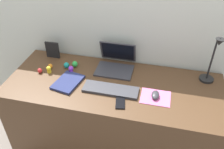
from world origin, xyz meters
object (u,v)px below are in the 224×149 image
object	(u,v)px
keyboard	(111,90)
notebook_pad	(68,82)
desk_lamp	(212,61)
toy_figurine_purple	(71,69)
picture_frame	(52,50)
mouse	(155,95)
toy_figurine_yellow	(49,69)
cell_phone	(120,102)
laptop	(116,62)
toy_figurine_teal	(66,65)
toy_figurine_green	(75,64)
toy_figurine_red	(40,71)
toy_figurine_orange	(50,66)

from	to	relation	value
keyboard	notebook_pad	world-z (taller)	same
desk_lamp	toy_figurine_purple	world-z (taller)	desk_lamp
notebook_pad	picture_frame	size ratio (longest dim) A/B	1.60
mouse	toy_figurine_yellow	world-z (taller)	toy_figurine_yellow
cell_phone	toy_figurine_purple	bearing A→B (deg)	140.66
keyboard	cell_phone	distance (m)	0.15
laptop	mouse	distance (m)	0.47
cell_phone	toy_figurine_yellow	bearing A→B (deg)	150.93
desk_lamp	toy_figurine_yellow	xyz separation A→B (m)	(-1.24, -0.17, -0.16)
mouse	toy_figurine_teal	bearing A→B (deg)	165.15
toy_figurine_teal	toy_figurine_purple	xyz separation A→B (m)	(0.06, -0.06, 0.01)
laptop	keyboard	xyz separation A→B (m)	(0.03, -0.31, -0.04)
toy_figurine_yellow	toy_figurine_green	distance (m)	0.22
toy_figurine_red	toy_figurine_orange	world-z (taller)	same
notebook_pad	toy_figurine_yellow	world-z (taller)	toy_figurine_yellow
toy_figurine_purple	toy_figurine_red	world-z (taller)	toy_figurine_purple
toy_figurine_orange	keyboard	bearing A→B (deg)	-16.56
notebook_pad	toy_figurine_red	world-z (taller)	toy_figurine_red
laptop	notebook_pad	size ratio (longest dim) A/B	1.25
cell_phone	picture_frame	xyz separation A→B (m)	(-0.70, 0.44, 0.07)
cell_phone	notebook_pad	xyz separation A→B (m)	(-0.44, 0.12, 0.01)
desk_lamp	toy_figurine_teal	size ratio (longest dim) A/B	8.00
desk_lamp	toy_figurine_green	size ratio (longest dim) A/B	7.91
laptop	picture_frame	size ratio (longest dim) A/B	2.00
laptop	desk_lamp	world-z (taller)	desk_lamp
laptop	keyboard	distance (m)	0.31
toy_figurine_red	toy_figurine_green	xyz separation A→B (m)	(0.25, 0.15, 0.01)
keyboard	mouse	distance (m)	0.33
toy_figurine_yellow	toy_figurine_teal	distance (m)	0.15
mouse	toy_figurine_green	bearing A→B (deg)	161.45
laptop	toy_figurine_teal	world-z (taller)	laptop
toy_figurine_teal	toy_figurine_purple	bearing A→B (deg)	-42.37
picture_frame	toy_figurine_red	distance (m)	0.25
keyboard	picture_frame	distance (m)	0.69
laptop	toy_figurine_red	size ratio (longest dim) A/B	7.49
toy_figurine_orange	picture_frame	bearing A→B (deg)	106.05
toy_figurine_red	toy_figurine_orange	distance (m)	0.10
cell_phone	desk_lamp	xyz separation A→B (m)	(0.60, 0.39, 0.18)
laptop	keyboard	world-z (taller)	laptop
desk_lamp	toy_figurine_purple	distance (m)	1.08
toy_figurine_orange	desk_lamp	bearing A→B (deg)	4.83
mouse	cell_phone	distance (m)	0.26
laptop	picture_frame	xyz separation A→B (m)	(-0.58, 0.02, 0.02)
toy_figurine_yellow	toy_figurine_orange	size ratio (longest dim) A/B	1.46
mouse	toy_figurine_yellow	size ratio (longest dim) A/B	1.62
cell_phone	toy_figurine_orange	size ratio (longest dim) A/B	3.15
toy_figurine_purple	toy_figurine_green	xyz separation A→B (m)	(-0.00, 0.09, -0.01)
desk_lamp	cell_phone	bearing A→B (deg)	-147.28
toy_figurine_red	toy_figurine_green	world-z (taller)	toy_figurine_green
toy_figurine_yellow	toy_figurine_purple	xyz separation A→B (m)	(0.17, 0.04, 0.00)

